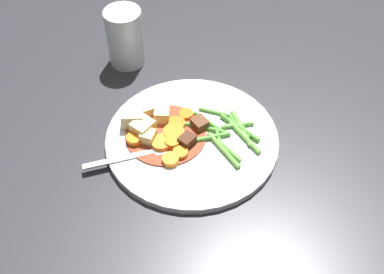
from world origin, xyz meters
The scene contains 33 objects.
ground_plane centered at (0.00, 0.00, 0.00)m, with size 3.00×3.00×0.00m, color #2D2D33.
dinner_plate centered at (0.00, 0.00, 0.01)m, with size 0.28×0.28×0.01m, color white.
stew_sauce centered at (0.04, 0.00, 0.01)m, with size 0.13×0.13×0.00m, color #93381E.
carrot_slice_0 centered at (0.03, -0.02, 0.02)m, with size 0.03×0.03×0.01m, color orange.
carrot_slice_1 centered at (0.03, 0.06, 0.02)m, with size 0.03×0.03×0.01m, color orange.
carrot_slice_2 centered at (0.05, 0.02, 0.02)m, with size 0.03×0.03×0.01m, color orange.
carrot_slice_3 centered at (0.02, -0.05, 0.02)m, with size 0.02×0.02×0.01m, color orange.
carrot_slice_4 centered at (0.01, 0.04, 0.02)m, with size 0.02×0.02×0.01m, color orange.
carrot_slice_5 centered at (0.03, 0.02, 0.02)m, with size 0.03×0.03×0.01m, color orange.
carrot_slice_6 centered at (0.09, 0.02, 0.02)m, with size 0.03×0.03×0.01m, color orange.
carrot_slice_7 centered at (0.03, 0.00, 0.02)m, with size 0.03×0.03×0.01m, color orange.
potato_chunk_0 centered at (0.08, 0.00, 0.03)m, with size 0.03×0.03×0.03m, color #EAD68C.
potato_chunk_1 centered at (0.05, -0.03, 0.02)m, with size 0.03×0.02×0.02m, color #EAD68C.
potato_chunk_2 centered at (0.10, -0.02, 0.03)m, with size 0.03×0.04×0.03m, color #EAD68C.
potato_chunk_3 centered at (0.08, -0.04, 0.02)m, with size 0.02×0.02×0.02m, color #EAD68C.
potato_chunk_4 centered at (0.07, 0.02, 0.02)m, with size 0.02×0.02×0.02m, color #E5CC7A.
meat_chunk_0 centered at (0.01, 0.02, 0.02)m, with size 0.02×0.02×0.02m, color #4C2B19.
meat_chunk_1 centered at (-0.01, -0.02, 0.02)m, with size 0.03×0.02×0.02m, color brown.
green_bean_0 centered at (-0.03, 0.00, 0.02)m, with size 0.01×0.01×0.06m, color #4C8E33.
green_bean_1 centered at (-0.05, 0.03, 0.02)m, with size 0.01×0.01×0.08m, color #66AD42.
green_bean_2 centered at (-0.02, -0.02, 0.02)m, with size 0.01×0.01×0.08m, color #4C8E33.
green_bean_3 centered at (-0.09, -0.01, 0.02)m, with size 0.01×0.01×0.08m, color #66AD42.
green_bean_4 centered at (-0.03, -0.03, 0.02)m, with size 0.01×0.01×0.07m, color #4C8E33.
green_bean_5 centered at (-0.08, -0.03, 0.02)m, with size 0.01×0.01×0.06m, color #599E38.
green_bean_6 centered at (-0.04, -0.06, 0.02)m, with size 0.01×0.01×0.07m, color #599E38.
green_bean_7 centered at (-0.04, 0.00, 0.02)m, with size 0.01×0.01×0.06m, color #599E38.
green_bean_8 centered at (-0.08, -0.02, 0.02)m, with size 0.01×0.01×0.08m, color #66AD42.
green_bean_9 centered at (-0.07, -0.03, 0.02)m, with size 0.01×0.01×0.05m, color #66AD42.
green_bean_10 centered at (-0.08, -0.02, 0.02)m, with size 0.01×0.01×0.08m, color #4C8E33.
green_bean_11 centered at (-0.07, -0.03, 0.02)m, with size 0.01×0.01×0.05m, color #599E38.
green_bean_12 centered at (-0.06, 0.03, 0.02)m, with size 0.01×0.01×0.05m, color #599E38.
fork centered at (0.08, 0.05, 0.01)m, with size 0.17×0.08×0.00m.
water_glass centered at (0.15, -0.20, 0.06)m, with size 0.07×0.07×0.11m, color silver.
Camera 1 is at (-0.05, 0.53, 0.61)m, focal length 45.53 mm.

